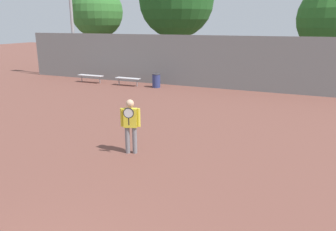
{
  "coord_description": "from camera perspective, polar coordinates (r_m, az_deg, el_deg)",
  "views": [
    {
      "loc": [
        3.31,
        -2.02,
        3.82
      ],
      "look_at": [
        -0.7,
        7.28,
        0.95
      ],
      "focal_mm": 35.0,
      "sensor_mm": 36.0,
      "label": 1
    }
  ],
  "objects": [
    {
      "name": "tennis_player",
      "position": [
        9.78,
        -6.55,
        -1.27
      ],
      "size": [
        0.57,
        0.49,
        1.67
      ],
      "rotation": [
        0.0,
        0.0,
        0.35
      ],
      "color": "slate",
      "rests_on": "ground_plane"
    },
    {
      "name": "bench_courtside_near",
      "position": [
        20.85,
        -7.03,
        6.38
      ],
      "size": [
        1.63,
        0.4,
        0.49
      ],
      "color": "silver",
      "rests_on": "ground_plane"
    },
    {
      "name": "bench_courtside_far",
      "position": [
        22.39,
        -13.34,
        6.73
      ],
      "size": [
        1.81,
        0.4,
        0.49
      ],
      "color": "silver",
      "rests_on": "ground_plane"
    },
    {
      "name": "trash_bin",
      "position": [
        20.15,
        -2.05,
        6.1
      ],
      "size": [
        0.51,
        0.51,
        0.84
      ],
      "color": "navy",
      "rests_on": "ground_plane"
    },
    {
      "name": "back_fence",
      "position": [
        19.56,
        13.57,
        8.76
      ],
      "size": [
        31.4,
        0.06,
        3.13
      ],
      "color": "gray",
      "rests_on": "ground_plane"
    },
    {
      "name": "tree_green_tall",
      "position": [
        24.96,
        26.86,
        14.86
      ],
      "size": [
        4.64,
        4.64,
        6.45
      ],
      "color": "brown",
      "rests_on": "ground_plane"
    },
    {
      "name": "tree_green_broad",
      "position": [
        27.85,
        1.46,
        19.43
      ],
      "size": [
        5.99,
        5.99,
        8.59
      ],
      "color": "brown",
      "rests_on": "ground_plane"
    },
    {
      "name": "tree_dark_dense",
      "position": [
        30.44,
        -12.28,
        17.2
      ],
      "size": [
        4.48,
        4.48,
        7.0
      ],
      "color": "brown",
      "rests_on": "ground_plane"
    }
  ]
}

